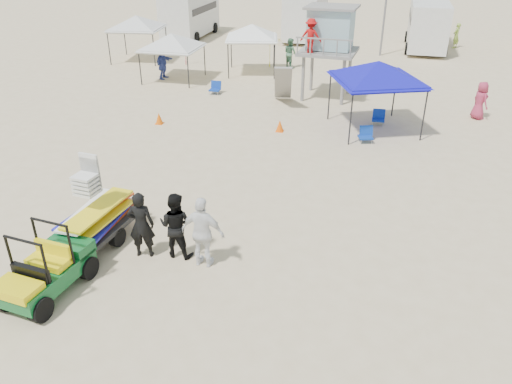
% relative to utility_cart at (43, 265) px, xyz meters
% --- Properties ---
extents(ground, '(140.00, 140.00, 0.00)m').
position_rel_utility_cart_xyz_m(ground, '(3.61, 0.89, -0.80)').
color(ground, beige).
rests_on(ground, ground).
extents(utility_cart, '(1.37, 2.38, 1.73)m').
position_rel_utility_cart_xyz_m(utility_cart, '(0.00, 0.00, 0.00)').
color(utility_cart, '#0D5824').
rests_on(utility_cart, ground).
extents(surf_trailer, '(1.61, 2.66, 2.28)m').
position_rel_utility_cart_xyz_m(surf_trailer, '(0.00, 2.33, 0.12)').
color(surf_trailer, black).
rests_on(surf_trailer, ground).
extents(man_left, '(0.77, 0.59, 1.87)m').
position_rel_utility_cart_xyz_m(man_left, '(1.52, 2.03, 0.13)').
color(man_left, black).
rests_on(man_left, ground).
extents(man_mid, '(0.90, 0.71, 1.83)m').
position_rel_utility_cart_xyz_m(man_mid, '(2.37, 2.28, 0.11)').
color(man_mid, black).
rests_on(man_mid, ground).
extents(man_right, '(1.17, 0.54, 1.95)m').
position_rel_utility_cart_xyz_m(man_right, '(3.22, 2.03, 0.17)').
color(man_right, white).
rests_on(man_right, ground).
extents(lifeguard_tower, '(2.88, 2.88, 4.34)m').
position_rel_utility_cart_xyz_m(lifeguard_tower, '(4.19, 17.46, 2.43)').
color(lifeguard_tower, gray).
rests_on(lifeguard_tower, ground).
extents(canopy_blue, '(4.23, 4.23, 3.35)m').
position_rel_utility_cart_xyz_m(canopy_blue, '(6.85, 13.20, 2.00)').
color(canopy_blue, black).
rests_on(canopy_blue, ground).
extents(canopy_white_a, '(3.03, 3.03, 3.01)m').
position_rel_utility_cart_xyz_m(canopy_white_a, '(-4.59, 18.45, 1.66)').
color(canopy_white_a, black).
rests_on(canopy_white_a, ground).
extents(canopy_white_b, '(3.48, 3.48, 3.24)m').
position_rel_utility_cart_xyz_m(canopy_white_b, '(-8.73, 22.43, 1.88)').
color(canopy_white_b, black).
rests_on(canopy_white_b, ground).
extents(canopy_white_c, '(3.39, 3.39, 3.25)m').
position_rel_utility_cart_xyz_m(canopy_white_c, '(-0.68, 21.11, 1.89)').
color(canopy_white_c, black).
rests_on(canopy_white_c, ground).
extents(umbrella_a, '(2.06, 2.09, 1.65)m').
position_rel_utility_cart_xyz_m(umbrella_a, '(-5.29, 21.93, 0.02)').
color(umbrella_a, red).
rests_on(umbrella_a, ground).
extents(umbrella_b, '(2.50, 2.53, 1.86)m').
position_rel_utility_cart_xyz_m(umbrella_b, '(0.04, 22.71, 0.13)').
color(umbrella_b, '#FEF516').
rests_on(umbrella_b, ground).
extents(cone_near, '(0.34, 0.34, 0.50)m').
position_rel_utility_cart_xyz_m(cone_near, '(3.04, 11.93, -0.55)').
color(cone_near, '#FF5C08').
rests_on(cone_near, ground).
extents(cone_far, '(0.34, 0.34, 0.50)m').
position_rel_utility_cart_xyz_m(cone_far, '(-2.36, 11.49, -0.55)').
color(cone_far, '#EB5B07').
rests_on(cone_far, ground).
extents(beach_chair_a, '(0.55, 0.59, 0.64)m').
position_rel_utility_cart_xyz_m(beach_chair_a, '(-1.44, 16.52, -0.49)').
color(beach_chair_a, '#0E349B').
rests_on(beach_chair_a, ground).
extents(beach_chair_b, '(0.67, 0.73, 0.64)m').
position_rel_utility_cart_xyz_m(beach_chair_b, '(6.68, 11.71, -0.49)').
color(beach_chair_b, '#0E399D').
rests_on(beach_chair_b, ground).
extents(beach_chair_c, '(0.56, 0.59, 0.64)m').
position_rel_utility_cart_xyz_m(beach_chair_c, '(7.09, 13.97, -0.49)').
color(beach_chair_c, '#0E319B').
rests_on(beach_chair_c, ground).
extents(rv_far_left, '(2.64, 6.80, 3.25)m').
position_rel_utility_cart_xyz_m(rv_far_left, '(-8.39, 30.88, 1.00)').
color(rv_far_left, silver).
rests_on(rv_far_left, ground).
extents(rv_mid_left, '(2.65, 6.50, 3.25)m').
position_rel_utility_cart_xyz_m(rv_mid_left, '(0.61, 32.38, 1.00)').
color(rv_mid_left, silver).
rests_on(rv_mid_left, ground).
extents(rv_mid_right, '(2.64, 7.00, 3.25)m').
position_rel_utility_cart_xyz_m(rv_mid_right, '(9.61, 30.88, 1.00)').
color(rv_mid_right, silver).
rests_on(rv_mid_right, ground).
extents(distant_beachgoers, '(17.71, 16.79, 1.84)m').
position_rel_utility_cart_xyz_m(distant_beachgoers, '(1.63, 20.75, 0.09)').
color(distant_beachgoers, '#A42E4D').
rests_on(distant_beachgoers, ground).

